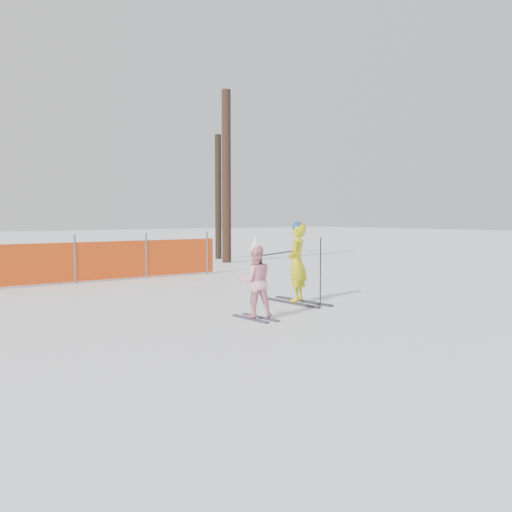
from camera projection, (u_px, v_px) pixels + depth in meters
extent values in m
plane|color=white|center=(274.00, 315.00, 9.81)|extent=(120.00, 120.00, 0.00)
cube|color=black|center=(290.00, 303.00, 11.14)|extent=(0.09, 1.59, 0.04)
cube|color=black|center=(303.00, 301.00, 11.35)|extent=(0.09, 1.59, 0.04)
imported|color=yellow|center=(297.00, 262.00, 11.19)|extent=(0.67, 0.62, 1.53)
sphere|color=#19458E|center=(297.00, 226.00, 11.14)|extent=(0.20, 0.20, 0.20)
cube|color=black|center=(250.00, 319.00, 9.40)|extent=(0.09, 0.91, 0.03)
cube|color=black|center=(260.00, 317.00, 9.54)|extent=(0.09, 0.91, 0.03)
imported|color=#F8A2AF|center=(255.00, 281.00, 9.43)|extent=(0.72, 0.65, 1.20)
cone|color=white|center=(255.00, 243.00, 9.39)|extent=(0.19, 0.19, 0.24)
cylinder|color=black|center=(320.00, 270.00, 11.32)|extent=(0.02, 0.02, 1.29)
cylinder|color=black|center=(278.00, 253.00, 10.29)|extent=(1.53, 0.79, 0.02)
cylinder|color=#595960|center=(75.00, 259.00, 14.41)|extent=(0.06, 0.06, 1.25)
cylinder|color=#595960|center=(146.00, 256.00, 15.65)|extent=(0.06, 0.06, 1.25)
cylinder|color=#595960|center=(207.00, 253.00, 16.88)|extent=(0.06, 0.06, 1.25)
cylinder|color=#321F16|center=(226.00, 177.00, 20.81)|extent=(0.33, 0.33, 6.28)
cylinder|color=black|center=(218.00, 197.00, 22.70)|extent=(0.25, 0.25, 4.94)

